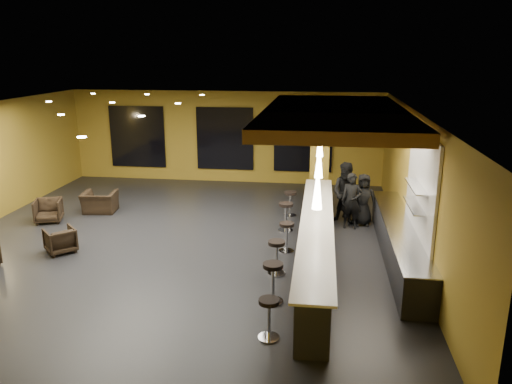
# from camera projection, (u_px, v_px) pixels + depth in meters

# --- Properties ---
(floor) EXTENTS (12.00, 13.00, 0.10)m
(floor) POSITION_uv_depth(u_px,v_px,m) (180.00, 242.00, 13.48)
(floor) COLOR black
(floor) RESTS_ON ground
(ceiling) EXTENTS (12.00, 13.00, 0.10)m
(ceiling) POSITION_uv_depth(u_px,v_px,m) (174.00, 108.00, 12.51)
(ceiling) COLOR black
(wall_back) EXTENTS (12.00, 0.10, 3.50)m
(wall_back) POSITION_uv_depth(u_px,v_px,m) (225.00, 137.00, 19.24)
(wall_back) COLOR olive
(wall_back) RESTS_ON floor
(wall_front) EXTENTS (12.00, 0.10, 3.50)m
(wall_front) POSITION_uv_depth(u_px,v_px,m) (41.00, 295.00, 6.75)
(wall_front) COLOR olive
(wall_front) RESTS_ON floor
(wall_right) EXTENTS (0.10, 13.00, 3.50)m
(wall_right) POSITION_uv_depth(u_px,v_px,m) (417.00, 186.00, 12.22)
(wall_right) COLOR olive
(wall_right) RESTS_ON floor
(wood_soffit) EXTENTS (3.60, 8.00, 0.28)m
(wood_soffit) POSITION_uv_depth(u_px,v_px,m) (334.00, 114.00, 13.00)
(wood_soffit) COLOR #95622B
(wood_soffit) RESTS_ON ceiling
(window_left) EXTENTS (2.20, 0.06, 2.40)m
(window_left) POSITION_uv_depth(u_px,v_px,m) (137.00, 137.00, 19.60)
(window_left) COLOR black
(window_left) RESTS_ON wall_back
(window_center) EXTENTS (2.20, 0.06, 2.40)m
(window_center) POSITION_uv_depth(u_px,v_px,m) (225.00, 139.00, 19.15)
(window_center) COLOR black
(window_center) RESTS_ON wall_back
(window_right) EXTENTS (2.20, 0.06, 2.40)m
(window_right) POSITION_uv_depth(u_px,v_px,m) (303.00, 140.00, 18.77)
(window_right) COLOR black
(window_right) RESTS_ON wall_back
(tile_backsplash) EXTENTS (0.06, 3.20, 2.40)m
(tile_backsplash) POSITION_uv_depth(u_px,v_px,m) (421.00, 186.00, 11.21)
(tile_backsplash) COLOR white
(tile_backsplash) RESTS_ON wall_right
(bar_counter) EXTENTS (0.60, 8.00, 1.00)m
(bar_counter) POSITION_uv_depth(u_px,v_px,m) (316.00, 243.00, 11.92)
(bar_counter) COLOR black
(bar_counter) RESTS_ON floor
(bar_top) EXTENTS (0.78, 8.10, 0.05)m
(bar_top) POSITION_uv_depth(u_px,v_px,m) (317.00, 223.00, 11.77)
(bar_top) COLOR white
(bar_top) RESTS_ON bar_counter
(prep_counter) EXTENTS (0.70, 6.00, 0.86)m
(prep_counter) POSITION_uv_depth(u_px,v_px,m) (399.00, 243.00, 12.16)
(prep_counter) COLOR black
(prep_counter) RESTS_ON floor
(prep_top) EXTENTS (0.72, 6.00, 0.03)m
(prep_top) POSITION_uv_depth(u_px,v_px,m) (400.00, 225.00, 12.03)
(prep_top) COLOR silver
(prep_top) RESTS_ON prep_counter
(wall_shelf_lower) EXTENTS (0.30, 1.50, 0.03)m
(wall_shelf_lower) POSITION_uv_depth(u_px,v_px,m) (415.00, 206.00, 11.15)
(wall_shelf_lower) COLOR silver
(wall_shelf_lower) RESTS_ON wall_right
(wall_shelf_upper) EXTENTS (0.30, 1.50, 0.03)m
(wall_shelf_upper) POSITION_uv_depth(u_px,v_px,m) (417.00, 186.00, 11.03)
(wall_shelf_upper) COLOR silver
(wall_shelf_upper) RESTS_ON wall_right
(column) EXTENTS (0.60, 0.60, 3.50)m
(column) POSITION_uv_depth(u_px,v_px,m) (320.00, 154.00, 15.96)
(column) COLOR olive
(column) RESTS_ON floor
(pendant_0) EXTENTS (0.20, 0.20, 0.70)m
(pendant_0) POSITION_uv_depth(u_px,v_px,m) (317.00, 191.00, 9.51)
(pendant_0) COLOR white
(pendant_0) RESTS_ON wood_soffit
(pendant_1) EXTENTS (0.20, 0.20, 0.70)m
(pendant_1) POSITION_uv_depth(u_px,v_px,m) (319.00, 163.00, 11.89)
(pendant_1) COLOR white
(pendant_1) RESTS_ON wood_soffit
(pendant_2) EXTENTS (0.20, 0.20, 0.70)m
(pendant_2) POSITION_uv_depth(u_px,v_px,m) (320.00, 145.00, 14.28)
(pendant_2) COLOR white
(pendant_2) RESTS_ON wood_soffit
(staff_a) EXTENTS (0.62, 0.43, 1.62)m
(staff_a) POSITION_uv_depth(u_px,v_px,m) (351.00, 201.00, 14.23)
(staff_a) COLOR black
(staff_a) RESTS_ON floor
(staff_b) EXTENTS (1.07, 0.94, 1.84)m
(staff_b) POSITION_uv_depth(u_px,v_px,m) (347.00, 193.00, 14.59)
(staff_b) COLOR black
(staff_b) RESTS_ON floor
(staff_c) EXTENTS (0.78, 0.53, 1.54)m
(staff_c) POSITION_uv_depth(u_px,v_px,m) (363.00, 200.00, 14.50)
(staff_c) COLOR black
(staff_c) RESTS_ON floor
(armchair_b) EXTENTS (0.98, 0.98, 0.64)m
(armchair_b) POSITION_uv_depth(u_px,v_px,m) (60.00, 240.00, 12.63)
(armchair_b) COLOR black
(armchair_b) RESTS_ON floor
(armchair_c) EXTENTS (0.96, 0.97, 0.70)m
(armchair_c) POSITION_uv_depth(u_px,v_px,m) (48.00, 211.00, 14.88)
(armchair_c) COLOR black
(armchair_c) RESTS_ON floor
(armchair_d) EXTENTS (1.11, 1.00, 0.66)m
(armchair_d) POSITION_uv_depth(u_px,v_px,m) (100.00, 202.00, 15.78)
(armchair_d) COLOR black
(armchair_d) RESTS_ON floor
(bar_stool_0) EXTENTS (0.39, 0.39, 0.77)m
(bar_stool_0) POSITION_uv_depth(u_px,v_px,m) (269.00, 313.00, 8.75)
(bar_stool_0) COLOR silver
(bar_stool_0) RESTS_ON floor
(bar_stool_1) EXTENTS (0.43, 0.43, 0.85)m
(bar_stool_1) POSITION_uv_depth(u_px,v_px,m) (273.00, 278.00, 10.01)
(bar_stool_1) COLOR silver
(bar_stool_1) RESTS_ON floor
(bar_stool_2) EXTENTS (0.41, 0.41, 0.81)m
(bar_stool_2) POSITION_uv_depth(u_px,v_px,m) (277.00, 253.00, 11.31)
(bar_stool_2) COLOR silver
(bar_stool_2) RESTS_ON floor
(bar_stool_3) EXTENTS (0.39, 0.39, 0.77)m
(bar_stool_3) POSITION_uv_depth(u_px,v_px,m) (287.00, 233.00, 12.60)
(bar_stool_3) COLOR silver
(bar_stool_3) RESTS_ON floor
(bar_stool_4) EXTENTS (0.42, 0.42, 0.83)m
(bar_stool_4) POSITION_uv_depth(u_px,v_px,m) (286.00, 213.00, 14.06)
(bar_stool_4) COLOR silver
(bar_stool_4) RESTS_ON floor
(bar_stool_5) EXTENTS (0.39, 0.39, 0.78)m
(bar_stool_5) POSITION_uv_depth(u_px,v_px,m) (290.00, 201.00, 15.36)
(bar_stool_5) COLOR silver
(bar_stool_5) RESTS_ON floor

